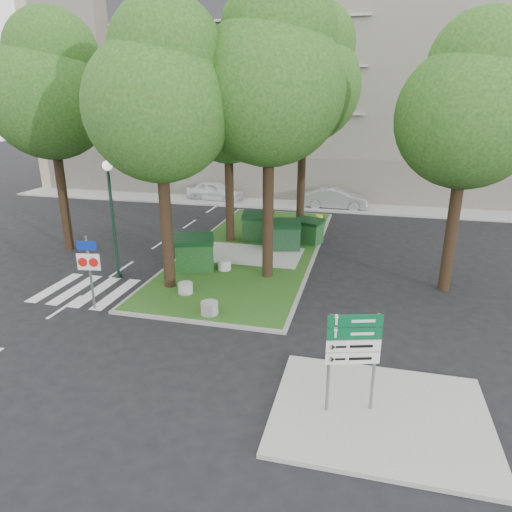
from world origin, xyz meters
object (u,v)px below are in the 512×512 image
(car_silver, at_px, (336,199))
(tree_street_left, at_px, (50,87))
(tree_median_near_left, at_px, (161,93))
(tree_street_right, at_px, (472,103))
(tree_median_near_right, at_px, (272,74))
(bollard_right, at_px, (210,308))
(bollard_mid, at_px, (224,265))
(directional_sign, at_px, (353,348))
(tree_median_mid, at_px, (230,102))
(dumpster_b, at_px, (258,227))
(tree_median_far, at_px, (306,75))
(dumpster_c, at_px, (284,235))
(street_lamp, at_px, (112,206))
(dumpster_a, at_px, (195,253))
(bollard_left, at_px, (185,288))
(car_white, at_px, (215,191))
(litter_bin, at_px, (319,221))
(dumpster_d, at_px, (308,231))
(traffic_sign_pole, at_px, (89,263))

(car_silver, bearing_deg, tree_street_left, 135.50)
(tree_median_near_left, distance_m, tree_street_right, 10.80)
(tree_median_near_right, height_order, tree_street_left, tree_median_near_right)
(tree_street_right, distance_m, bollard_right, 11.52)
(bollard_mid, distance_m, directional_sign, 10.21)
(tree_median_near_left, height_order, bollard_right, tree_median_near_left)
(tree_median_mid, relative_size, dumpster_b, 5.77)
(tree_median_far, bearing_deg, bollard_right, -97.07)
(dumpster_c, xyz_separation_m, street_lamp, (-6.09, -5.19, 2.24))
(dumpster_a, relative_size, bollard_left, 3.44)
(tree_street_right, relative_size, car_silver, 2.32)
(dumpster_b, height_order, street_lamp, street_lamp)
(directional_sign, bearing_deg, bollard_right, 124.01)
(tree_street_right, relative_size, dumpster_c, 5.61)
(tree_median_far, bearing_deg, dumpster_c, -94.53)
(tree_street_right, distance_m, car_white, 20.80)
(bollard_left, height_order, litter_bin, litter_bin)
(tree_street_left, bearing_deg, tree_median_far, 29.28)
(tree_street_left, height_order, bollard_left, tree_street_left)
(tree_street_left, xyz_separation_m, street_lamp, (4.31, -2.99, -4.59))
(car_white, bearing_deg, dumpster_b, -142.24)
(tree_median_near_right, distance_m, bollard_mid, 7.93)
(dumpster_a, xyz_separation_m, bollard_mid, (1.24, 0.26, -0.53))
(bollard_mid, bearing_deg, dumpster_c, 60.66)
(tree_street_right, xyz_separation_m, dumpster_d, (-6.09, 4.60, -6.26))
(tree_median_far, height_order, litter_bin, tree_median_far)
(tree_median_far, relative_size, tree_street_right, 1.18)
(tree_street_left, relative_size, bollard_mid, 18.81)
(dumpster_b, xyz_separation_m, street_lamp, (-4.49, -6.38, 2.23))
(dumpster_c, bearing_deg, tree_median_mid, 150.32)
(bollard_mid, xyz_separation_m, litter_bin, (3.18, 8.09, 0.14))
(tree_median_far, height_order, tree_street_left, tree_median_far)
(litter_bin, bearing_deg, car_silver, 84.52)
(tree_street_right, relative_size, dumpster_b, 5.82)
(dumpster_c, xyz_separation_m, bollard_mid, (-1.96, -3.49, -0.49))
(traffic_sign_pole, distance_m, directional_sign, 9.86)
(dumpster_d, distance_m, car_silver, 8.63)
(traffic_sign_pole, bearing_deg, tree_street_right, 11.91)
(tree_street_right, xyz_separation_m, directional_sign, (-3.32, -8.61, -5.21))
(dumpster_a, distance_m, street_lamp, 3.91)
(car_white, bearing_deg, street_lamp, -169.02)
(car_silver, bearing_deg, tree_street_right, -157.51)
(tree_median_mid, relative_size, directional_sign, 4.01)
(dumpster_a, height_order, bollard_mid, dumpster_a)
(tree_street_right, relative_size, dumpster_d, 6.27)
(tree_median_near_right, xyz_separation_m, directional_sign, (3.68, -8.11, -6.21))
(tree_median_far, distance_m, car_white, 12.62)
(tree_street_right, xyz_separation_m, bollard_left, (-9.72, -3.09, -6.66))
(dumpster_c, relative_size, litter_bin, 2.59)
(tree_median_near_right, relative_size, bollard_mid, 19.61)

